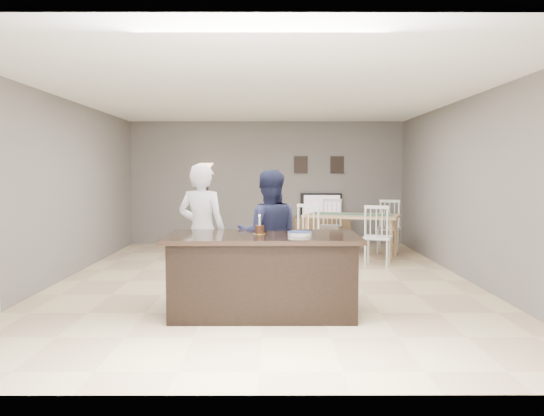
{
  "coord_description": "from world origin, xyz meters",
  "views": [
    {
      "loc": [
        0.09,
        -7.71,
        1.61
      ],
      "look_at": [
        0.11,
        -0.3,
        1.1
      ],
      "focal_mm": 35.0,
      "sensor_mm": 36.0,
      "label": 1
    }
  ],
  "objects_px": {
    "television": "(322,205)",
    "floor_lamp": "(208,182)",
    "tv_console": "(322,231)",
    "dining_table": "(352,222)",
    "woman": "(202,232)",
    "plate_stack": "(300,234)",
    "kitchen_island": "(263,274)",
    "birthday_cake": "(260,229)",
    "man": "(269,236)"
  },
  "relations": [
    {
      "from": "television",
      "to": "floor_lamp",
      "type": "relative_size",
      "value": 0.51
    },
    {
      "from": "tv_console",
      "to": "dining_table",
      "type": "relative_size",
      "value": 0.51
    },
    {
      "from": "tv_console",
      "to": "floor_lamp",
      "type": "bearing_deg",
      "value": -178.13
    },
    {
      "from": "tv_console",
      "to": "woman",
      "type": "xyz_separation_m",
      "value": [
        -1.97,
        -4.91,
        0.56
      ]
    },
    {
      "from": "tv_console",
      "to": "plate_stack",
      "type": "xyz_separation_m",
      "value": [
        -0.79,
        -5.64,
        0.62
      ]
    },
    {
      "from": "woman",
      "to": "kitchen_island",
      "type": "bearing_deg",
      "value": 156.29
    },
    {
      "from": "television",
      "to": "birthday_cake",
      "type": "relative_size",
      "value": 4.17
    },
    {
      "from": "television",
      "to": "man",
      "type": "bearing_deg",
      "value": 77.23
    },
    {
      "from": "man",
      "to": "floor_lamp",
      "type": "height_order",
      "value": "floor_lamp"
    },
    {
      "from": "television",
      "to": "plate_stack",
      "type": "xyz_separation_m",
      "value": [
        -0.79,
        -5.71,
        0.06
      ]
    },
    {
      "from": "tv_console",
      "to": "television",
      "type": "distance_m",
      "value": 0.57
    },
    {
      "from": "dining_table",
      "to": "floor_lamp",
      "type": "bearing_deg",
      "value": 171.32
    },
    {
      "from": "tv_console",
      "to": "dining_table",
      "type": "height_order",
      "value": "dining_table"
    },
    {
      "from": "woman",
      "to": "man",
      "type": "bearing_deg",
      "value": -166.22
    },
    {
      "from": "television",
      "to": "plate_stack",
      "type": "bearing_deg",
      "value": 82.11
    },
    {
      "from": "man",
      "to": "tv_console",
      "type": "bearing_deg",
      "value": -103.87
    },
    {
      "from": "woman",
      "to": "floor_lamp",
      "type": "height_order",
      "value": "floor_lamp"
    },
    {
      "from": "kitchen_island",
      "to": "man",
      "type": "relative_size",
      "value": 1.32
    },
    {
      "from": "kitchen_island",
      "to": "woman",
      "type": "xyz_separation_m",
      "value": [
        -0.77,
        0.66,
        0.4
      ]
    },
    {
      "from": "dining_table",
      "to": "floor_lamp",
      "type": "xyz_separation_m",
      "value": [
        -2.88,
        1.53,
        0.72
      ]
    },
    {
      "from": "birthday_cake",
      "to": "dining_table",
      "type": "bearing_deg",
      "value": 67.09
    },
    {
      "from": "plate_stack",
      "to": "dining_table",
      "type": "xyz_separation_m",
      "value": [
        1.2,
        4.03,
        -0.26
      ]
    },
    {
      "from": "woman",
      "to": "birthday_cake",
      "type": "height_order",
      "value": "woman"
    },
    {
      "from": "kitchen_island",
      "to": "dining_table",
      "type": "height_order",
      "value": "dining_table"
    },
    {
      "from": "dining_table",
      "to": "man",
      "type": "bearing_deg",
      "value": -95.56
    },
    {
      "from": "kitchen_island",
      "to": "tv_console",
      "type": "height_order",
      "value": "kitchen_island"
    },
    {
      "from": "television",
      "to": "woman",
      "type": "bearing_deg",
      "value": 68.39
    },
    {
      "from": "kitchen_island",
      "to": "woman",
      "type": "height_order",
      "value": "woman"
    },
    {
      "from": "kitchen_island",
      "to": "woman",
      "type": "relative_size",
      "value": 1.26
    },
    {
      "from": "tv_console",
      "to": "man",
      "type": "distance_m",
      "value": 5.11
    },
    {
      "from": "television",
      "to": "dining_table",
      "type": "xyz_separation_m",
      "value": [
        0.41,
        -1.68,
        -0.2
      ]
    },
    {
      "from": "tv_console",
      "to": "dining_table",
      "type": "distance_m",
      "value": 1.7
    },
    {
      "from": "dining_table",
      "to": "floor_lamp",
      "type": "height_order",
      "value": "floor_lamp"
    },
    {
      "from": "kitchen_island",
      "to": "floor_lamp",
      "type": "distance_m",
      "value": 5.71
    },
    {
      "from": "man",
      "to": "dining_table",
      "type": "xyz_separation_m",
      "value": [
        1.55,
        3.35,
        -0.15
      ]
    },
    {
      "from": "plate_stack",
      "to": "television",
      "type": "bearing_deg",
      "value": 82.11
    },
    {
      "from": "television",
      "to": "man",
      "type": "xyz_separation_m",
      "value": [
        -1.14,
        -5.02,
        -0.05
      ]
    },
    {
      "from": "man",
      "to": "plate_stack",
      "type": "xyz_separation_m",
      "value": [
        0.35,
        -0.69,
        0.11
      ]
    },
    {
      "from": "kitchen_island",
      "to": "tv_console",
      "type": "relative_size",
      "value": 1.79
    },
    {
      "from": "kitchen_island",
      "to": "television",
      "type": "bearing_deg",
      "value": 77.99
    },
    {
      "from": "man",
      "to": "dining_table",
      "type": "distance_m",
      "value": 3.69
    },
    {
      "from": "tv_console",
      "to": "floor_lamp",
      "type": "distance_m",
      "value": 2.7
    },
    {
      "from": "tv_console",
      "to": "plate_stack",
      "type": "distance_m",
      "value": 5.73
    },
    {
      "from": "kitchen_island",
      "to": "plate_stack",
      "type": "relative_size",
      "value": 7.96
    },
    {
      "from": "television",
      "to": "man",
      "type": "relative_size",
      "value": 0.56
    },
    {
      "from": "kitchen_island",
      "to": "tv_console",
      "type": "xyz_separation_m",
      "value": [
        1.2,
        5.57,
        -0.15
      ]
    },
    {
      "from": "man",
      "to": "floor_lamp",
      "type": "relative_size",
      "value": 0.91
    },
    {
      "from": "floor_lamp",
      "to": "birthday_cake",
      "type": "bearing_deg",
      "value": -77.18
    },
    {
      "from": "woman",
      "to": "man",
      "type": "distance_m",
      "value": 0.83
    },
    {
      "from": "kitchen_island",
      "to": "woman",
      "type": "bearing_deg",
      "value": 139.29
    }
  ]
}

